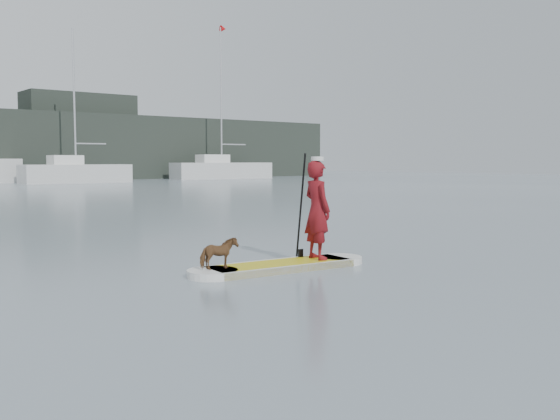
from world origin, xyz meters
TOP-DOWN VIEW (x-y plane):
  - ground at (0.00, 0.00)m, footprint 140.00×140.00m
  - paddleboard at (2.22, 3.93)m, footprint 3.29×1.06m
  - paddler at (2.98, 3.85)m, footprint 0.49×0.67m
  - white_cap at (2.98, 3.85)m, footprint 0.22×0.22m
  - dog at (1.09, 4.05)m, footprint 0.62×0.34m
  - paddle at (2.89, 4.18)m, footprint 0.10×0.30m
  - sailboat_e at (13.87, 44.39)m, footprint 8.33×2.83m
  - sailboat_f at (28.90, 46.46)m, footprint 9.94×3.79m
  - shore_building_east at (18.00, 54.00)m, footprint 10.00×4.00m

SIDE VIEW (x-z plane):
  - ground at x=0.00m, z-range 0.00..0.00m
  - paddleboard at x=2.22m, z-range 0.00..0.12m
  - dog at x=1.09m, z-range 0.12..0.62m
  - paddle at x=2.89m, z-range -0.20..1.80m
  - sailboat_e at x=13.87m, z-range -5.15..6.87m
  - paddler at x=2.98m, z-range 0.12..1.81m
  - sailboat_f at x=28.90m, z-range -6.29..8.25m
  - white_cap at x=2.98m, z-range 1.81..1.88m
  - shore_building_east at x=18.00m, z-range 0.00..8.00m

